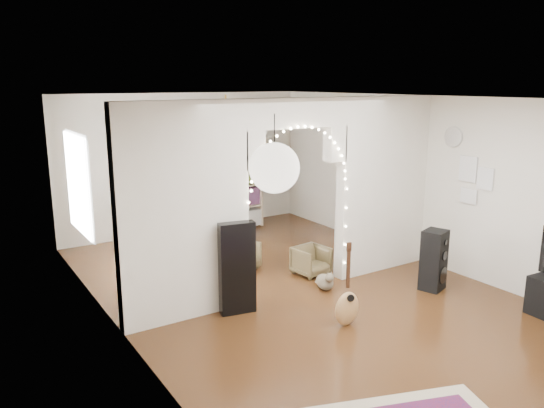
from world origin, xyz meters
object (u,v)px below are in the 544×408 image
floor_speaker (434,260)px  dining_table (206,206)px  bookcase (220,187)px  acoustic_guitar (347,295)px  dining_chair_left (241,256)px  dining_chair_right (311,261)px

floor_speaker → dining_table: bearing=95.7°
floor_speaker → bookcase: 4.55m
acoustic_guitar → bookcase: 4.68m
dining_chair_left → floor_speaker: bearing=-67.8°
acoustic_guitar → dining_chair_left: (-0.12, 2.42, -0.16)m
floor_speaker → dining_table: floor_speaker is taller
bookcase → dining_chair_left: size_ratio=3.54×
floor_speaker → dining_chair_right: size_ratio=1.79×
dining_table → acoustic_guitar: bearing=-99.0°
floor_speaker → dining_chair_left: size_ratio=1.75×
dining_table → dining_chair_right: dining_table is taller
dining_chair_right → floor_speaker: bearing=-59.2°
acoustic_guitar → dining_chair_left: 2.43m
dining_chair_left → dining_chair_right: (0.81, -0.78, -0.01)m
bookcase → dining_chair_right: bookcase is taller
acoustic_guitar → bookcase: size_ratio=0.51×
dining_table → dining_chair_left: dining_table is taller
dining_table → dining_chair_right: bearing=-83.5°
acoustic_guitar → dining_chair_right: bearing=86.1°
floor_speaker → dining_chair_left: 2.92m
acoustic_guitar → floor_speaker: acoustic_guitar is taller
acoustic_guitar → dining_chair_right: (0.69, 1.64, -0.17)m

